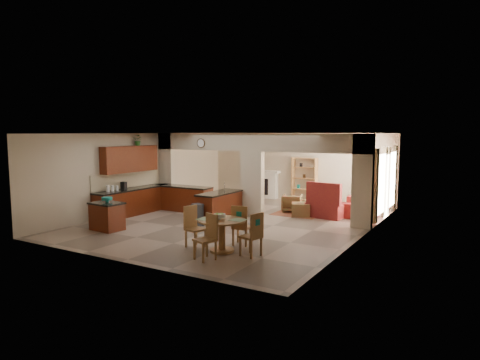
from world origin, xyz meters
The scene contains 39 objects.
floor centered at (0.00, 0.00, 0.00)m, with size 10.00×10.00×0.00m, color #88725E.
ceiling centered at (0.00, 0.00, 2.80)m, with size 10.00×10.00×0.00m, color white.
wall_back centered at (0.00, 5.00, 1.40)m, with size 8.00×8.00×0.00m, color tan.
wall_front centered at (0.00, -5.00, 1.40)m, with size 8.00×8.00×0.00m, color tan.
wall_left centered at (-4.00, 0.00, 1.40)m, with size 10.00×10.00×0.00m, color tan.
wall_right centered at (4.00, 0.00, 1.40)m, with size 10.00×10.00×0.00m, color tan.
partition_left_pier centered at (-3.70, 1.00, 1.40)m, with size 0.60×0.25×2.80m, color tan.
partition_center_pier centered at (0.00, 1.00, 1.10)m, with size 0.80×0.25×2.20m, color tan.
partition_right_pier centered at (3.70, 1.00, 1.40)m, with size 0.60×0.25×2.80m, color tan.
partition_header centered at (0.00, 1.00, 2.50)m, with size 8.00×0.25×0.60m, color tan.
kitchen_counter centered at (-3.26, -0.25, 0.46)m, with size 2.52×3.29×1.48m.
upper_cabinets centered at (-3.82, -0.80, 1.92)m, with size 0.35×2.40×0.90m, color #410E07.
peninsula centered at (-0.60, -0.11, 0.46)m, with size 0.70×1.85×0.91m.
wall_clock centered at (-2.00, 0.85, 2.45)m, with size 0.34×0.34×0.03m, color #483018.
rug centered at (1.20, 2.10, 0.01)m, with size 1.60×1.30×0.01m, color #964636.
fireplace centered at (-1.60, 4.83, 0.61)m, with size 1.60×0.35×1.20m.
shelving_unit centered at (0.35, 4.82, 0.90)m, with size 1.00×0.32×1.80m, color brown.
window_a centered at (3.97, 2.30, 1.20)m, with size 0.02×0.90×1.90m, color white.
window_b centered at (3.97, 4.00, 1.20)m, with size 0.02×0.90×1.90m, color white.
glazed_door centered at (3.97, 3.15, 1.05)m, with size 0.02×0.70×2.10m, color white.
drape_a_left centered at (3.93, 1.70, 1.20)m, with size 0.10×0.28×2.30m, color #45201B.
drape_a_right centered at (3.93, 2.90, 1.20)m, with size 0.10×0.28×2.30m, color #45201B.
drape_b_left centered at (3.93, 3.40, 1.20)m, with size 0.10×0.28×2.30m, color #45201B.
drape_b_right centered at (3.93, 4.60, 1.20)m, with size 0.10×0.28×2.30m, color #45201B.
ceiling_fan centered at (1.50, 3.00, 2.56)m, with size 1.00×1.00×0.10m, color white.
kitchen_island centered at (-2.64, -2.98, 0.41)m, with size 0.98×0.73×0.81m.
teal_bowl centered at (-2.68, -2.92, 0.88)m, with size 0.31×0.31×0.15m, color #128077.
trash_can centered at (-0.69, -1.19, 0.31)m, with size 0.29×0.25×0.62m, color #29292C.
dining_table centered at (1.48, -3.20, 0.51)m, with size 1.14×1.14×0.78m.
fruit_bowl centered at (1.43, -3.22, 0.85)m, with size 0.29×0.29×0.15m, color #6ABB28.
sofa centered at (3.30, 3.33, 0.36)m, with size 0.97×2.48×0.72m, color maroon.
chaise centered at (2.26, 2.16, 0.24)m, with size 1.20×0.98×0.48m, color maroon.
armchair centered at (0.87, 2.36, 0.31)m, with size 0.66×0.68×0.62m, color maroon.
ottoman centered at (1.44, 1.81, 0.22)m, with size 0.61×0.61×0.44m, color maroon.
plant centered at (-3.82, -0.39, 2.56)m, with size 0.33×0.29×0.37m, color #224E14.
chair_north centered at (1.59, -2.50, 0.55)m, with size 0.49×0.49×1.02m.
chair_east centered at (2.33, -3.19, 0.55)m, with size 0.50×0.50×1.02m.
chair_south centered at (1.55, -3.87, 0.55)m, with size 0.54×0.54×1.02m.
chair_west centered at (0.62, -3.18, 0.55)m, with size 0.50×0.50×1.02m.
Camera 1 is at (6.89, -11.57, 2.84)m, focal length 32.00 mm.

